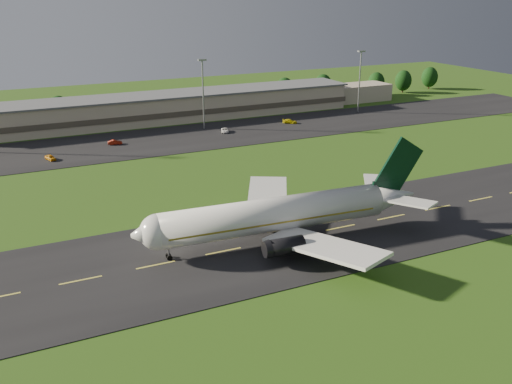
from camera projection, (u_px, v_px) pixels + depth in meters
name	position (u px, v px, depth m)	size (l,w,h in m)	color
ground	(340.00, 228.00, 99.09)	(360.00, 360.00, 0.00)	#294912
taxiway	(340.00, 228.00, 99.07)	(220.00, 30.00, 0.10)	black
apron	(198.00, 136.00, 160.20)	(260.00, 30.00, 0.10)	black
airliner	(279.00, 215.00, 92.49)	(51.30, 42.08, 15.57)	silver
terminal	(190.00, 106.00, 182.01)	(145.00, 16.00, 8.40)	tan
light_mast_centre	(203.00, 86.00, 164.75)	(2.40, 1.20, 20.35)	gray
light_mast_east	(360.00, 74.00, 187.14)	(2.40, 1.20, 20.35)	gray
tree_line	(242.00, 93.00, 199.44)	(197.22, 9.07, 9.20)	black
service_vehicle_a	(50.00, 158.00, 137.74)	(1.51, 3.74, 1.28)	orange
service_vehicle_b	(115.00, 142.00, 151.50)	(1.30, 3.73, 1.23)	maroon
service_vehicle_c	(225.00, 130.00, 164.39)	(1.96, 4.24, 1.18)	silver
service_vehicle_d	(290.00, 121.00, 175.19)	(1.80, 4.42, 1.28)	#CCBB0C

